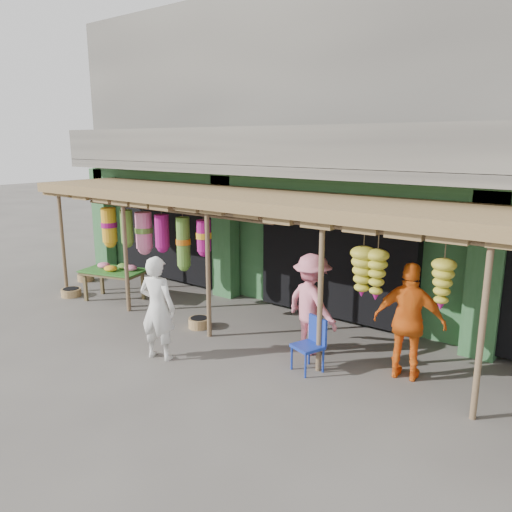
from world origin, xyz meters
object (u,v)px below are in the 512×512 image
Objects in this scene: flower_table at (115,271)px; person_front at (158,308)px; person_vendor at (409,322)px; person_shopper at (312,304)px; blue_chair at (312,341)px.

flower_table is 3.76m from person_front.
person_front is 0.96× the size of person_vendor.
person_front is 1.01× the size of person_shopper.
flower_table is 1.80× the size of blue_chair.
blue_chair is 0.49× the size of person_front.
blue_chair is at bearing -19.69° from flower_table.
blue_chair is 0.48× the size of person_vendor.
flower_table is 5.81m from blue_chair.
person_front reaches higher than flower_table.
flower_table is at bearing -7.66° from person_vendor.
blue_chair is at bearing 140.37° from person_shopper.
blue_chair is at bearing 16.52° from person_vendor.
flower_table is 0.89× the size of person_front.
person_shopper is at bearing -151.71° from person_front.
blue_chair is at bearing -167.26° from person_front.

